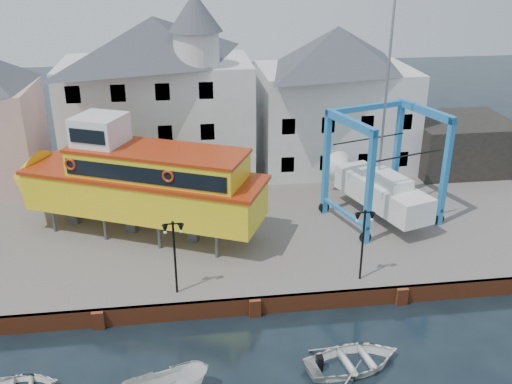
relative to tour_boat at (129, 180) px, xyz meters
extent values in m
plane|color=black|center=(6.74, -8.60, -4.55)|extent=(140.00, 140.00, 0.00)
cube|color=#665C57|center=(6.74, 2.40, -4.05)|extent=(44.00, 22.00, 1.00)
cube|color=brown|center=(6.74, -8.48, -4.05)|extent=(44.00, 0.25, 1.00)
cube|color=brown|center=(-1.26, -8.65, -4.05)|extent=(0.60, 0.36, 1.00)
cube|color=brown|center=(6.74, -8.65, -4.05)|extent=(0.60, 0.36, 1.00)
cube|color=brown|center=(14.74, -8.65, -4.05)|extent=(0.60, 0.36, 1.00)
cube|color=white|center=(1.74, 9.90, 0.95)|extent=(14.00, 8.00, 9.00)
pyramid|color=#3D4048|center=(1.74, 9.90, 7.05)|extent=(14.00, 8.00, 3.20)
cube|color=black|center=(-3.76, 5.94, -1.95)|extent=(1.00, 0.08, 1.20)
cube|color=black|center=(-0.76, 5.94, -1.95)|extent=(1.00, 0.08, 1.20)
cube|color=black|center=(2.24, 5.94, -1.95)|extent=(1.00, 0.08, 1.20)
cube|color=black|center=(5.24, 5.94, -1.95)|extent=(1.00, 0.08, 1.20)
cube|color=black|center=(-3.76, 5.94, 1.05)|extent=(1.00, 0.08, 1.20)
cube|color=black|center=(-0.76, 5.94, 1.05)|extent=(1.00, 0.08, 1.20)
cube|color=black|center=(2.24, 5.94, 1.05)|extent=(1.00, 0.08, 1.20)
cube|color=black|center=(5.24, 5.94, 1.05)|extent=(1.00, 0.08, 1.20)
cube|color=black|center=(-3.76, 5.94, 4.05)|extent=(1.00, 0.08, 1.20)
cube|color=black|center=(-0.76, 5.94, 4.05)|extent=(1.00, 0.08, 1.20)
cube|color=black|center=(2.24, 5.94, 4.05)|extent=(1.00, 0.08, 1.20)
cube|color=black|center=(5.24, 5.94, 4.05)|extent=(1.00, 0.08, 1.20)
cylinder|color=white|center=(4.74, 7.50, 6.65)|extent=(3.20, 3.20, 2.40)
cone|color=#3D4048|center=(4.74, 7.50, 9.15)|extent=(3.80, 3.80, 2.60)
cube|color=white|center=(15.74, 10.40, 0.45)|extent=(12.00, 8.00, 8.00)
pyramid|color=#3D4048|center=(15.74, 10.40, 6.05)|extent=(12.00, 8.00, 3.20)
cube|color=black|center=(11.24, 6.44, -1.95)|extent=(1.00, 0.08, 1.20)
cube|color=black|center=(14.24, 6.44, -1.95)|extent=(1.00, 0.08, 1.20)
cube|color=black|center=(17.24, 6.44, -1.95)|extent=(1.00, 0.08, 1.20)
cube|color=black|center=(20.24, 6.44, -1.95)|extent=(1.00, 0.08, 1.20)
cube|color=black|center=(11.24, 6.44, 1.05)|extent=(1.00, 0.08, 1.20)
cube|color=black|center=(14.24, 6.44, 1.05)|extent=(1.00, 0.08, 1.20)
cube|color=black|center=(17.24, 6.44, 1.05)|extent=(1.00, 0.08, 1.20)
cube|color=black|center=(20.24, 6.44, 1.05)|extent=(1.00, 0.08, 1.20)
cube|color=black|center=(25.74, 8.40, -1.55)|extent=(8.00, 7.00, 4.00)
cylinder|color=black|center=(2.74, -7.40, -1.55)|extent=(0.12, 0.12, 4.00)
cube|color=black|center=(2.74, -7.40, 0.50)|extent=(0.90, 0.06, 0.06)
sphere|color=black|center=(2.74, -7.40, 0.57)|extent=(0.16, 0.16, 0.16)
cone|color=black|center=(2.34, -7.40, 0.23)|extent=(0.32, 0.32, 0.45)
sphere|color=white|center=(2.34, -7.40, 0.05)|extent=(0.18, 0.18, 0.18)
cone|color=black|center=(3.14, -7.40, 0.23)|extent=(0.32, 0.32, 0.45)
sphere|color=white|center=(3.14, -7.40, 0.05)|extent=(0.18, 0.18, 0.18)
cylinder|color=black|center=(12.74, -7.40, -1.55)|extent=(0.12, 0.12, 4.00)
cube|color=black|center=(12.74, -7.40, 0.50)|extent=(0.90, 0.06, 0.06)
sphere|color=black|center=(12.74, -7.40, 0.57)|extent=(0.16, 0.16, 0.16)
cone|color=black|center=(12.34, -7.40, 0.23)|extent=(0.32, 0.32, 0.45)
sphere|color=white|center=(12.34, -7.40, 0.05)|extent=(0.18, 0.18, 0.18)
cone|color=black|center=(13.14, -7.40, 0.23)|extent=(0.32, 0.32, 0.45)
sphere|color=white|center=(13.14, -7.40, 0.05)|extent=(0.18, 0.18, 0.18)
cylinder|color=#59595E|center=(-4.98, 0.68, -2.76)|extent=(0.27, 0.27, 1.59)
cylinder|color=#59595E|center=(-3.73, 3.37, -2.76)|extent=(0.27, 0.27, 1.59)
cylinder|color=#59595E|center=(-1.62, -0.88, -2.76)|extent=(0.27, 0.27, 1.59)
cylinder|color=#59595E|center=(-0.37, 1.81, -2.76)|extent=(0.27, 0.27, 1.59)
cylinder|color=#59595E|center=(1.74, -2.44, -2.76)|extent=(0.27, 0.27, 1.59)
cylinder|color=#59595E|center=(2.99, 0.25, -2.76)|extent=(0.27, 0.27, 1.59)
cylinder|color=#59595E|center=(5.10, -4.00, -2.76)|extent=(0.27, 0.27, 1.59)
cylinder|color=#59595E|center=(6.34, -1.31, -2.76)|extent=(0.27, 0.27, 1.59)
cube|color=#59595E|center=(-3.87, 1.80, -2.76)|extent=(0.80, 0.75, 1.59)
cube|color=#59595E|center=(-0.04, 0.02, -2.76)|extent=(0.80, 0.75, 1.59)
cube|color=#59595E|center=(3.80, -1.76, -2.76)|extent=(0.80, 0.75, 1.59)
cube|color=yellow|center=(0.92, -0.43, -0.80)|extent=(15.13, 9.88, 2.33)
cone|color=yellow|center=(-6.85, 3.18, -0.80)|extent=(3.80, 4.63, 4.02)
cube|color=#A42C0C|center=(0.92, -0.43, 0.47)|extent=(15.48, 10.17, 0.23)
cube|color=yellow|center=(1.88, -0.87, 1.21)|extent=(11.11, 7.72, 1.69)
cube|color=black|center=(1.11, -2.53, 1.26)|extent=(9.24, 4.33, 0.95)
cube|color=black|center=(2.65, 0.79, 1.26)|extent=(9.24, 4.33, 0.95)
cube|color=#A42C0C|center=(1.88, -0.87, 2.15)|extent=(11.35, 7.90, 0.19)
cube|color=white|center=(-1.48, 0.69, 3.02)|extent=(3.65, 3.65, 1.93)
cube|color=black|center=(-2.07, -0.59, 3.10)|extent=(2.12, 1.03, 0.85)
torus|color=#A42C0C|center=(-3.23, -0.57, 1.42)|extent=(0.73, 0.45, 0.74)
torus|color=#A42C0C|center=(2.53, -3.24, 1.42)|extent=(0.73, 0.45, 0.74)
cube|color=#2280C5|center=(14.29, -3.43, 0.07)|extent=(0.46, 0.46, 7.24)
cylinder|color=black|center=(14.29, -3.43, -3.19)|extent=(0.77, 0.47, 0.72)
cube|color=#2280C5|center=(12.81, 1.15, 0.07)|extent=(0.46, 0.46, 7.24)
cylinder|color=black|center=(12.81, 1.15, -3.19)|extent=(0.77, 0.47, 0.72)
cube|color=#2280C5|center=(19.85, -1.63, 0.07)|extent=(0.46, 0.46, 7.24)
cylinder|color=black|center=(19.85, -1.63, -3.19)|extent=(0.77, 0.47, 0.72)
cube|color=#2280C5|center=(18.37, 2.94, 0.07)|extent=(0.46, 0.46, 7.24)
cylinder|color=black|center=(18.37, 2.94, -3.19)|extent=(0.77, 0.47, 0.72)
cube|color=#2280C5|center=(13.55, -1.14, 3.51)|extent=(1.93, 5.03, 0.51)
cube|color=#2280C5|center=(13.55, -1.14, -2.52)|extent=(1.83, 5.00, 0.22)
cube|color=#2280C5|center=(19.11, 0.66, 3.51)|extent=(1.93, 5.03, 0.51)
cube|color=#2280C5|center=(19.11, 0.66, -2.52)|extent=(1.83, 5.00, 0.22)
cube|color=#2280C5|center=(15.59, 2.05, 3.51)|extent=(6.02, 2.25, 0.36)
cube|color=white|center=(16.33, -0.24, -1.69)|extent=(4.65, 8.11, 1.65)
cone|color=white|center=(14.92, 4.14, -1.69)|extent=(2.77, 2.31, 2.38)
cube|color=#59595E|center=(16.33, -0.24, -2.88)|extent=(0.81, 1.85, 0.72)
cube|color=white|center=(16.49, -0.73, -0.55)|extent=(2.53, 3.46, 0.62)
cylinder|color=#99999E|center=(16.17, 0.25, 4.82)|extent=(0.20, 0.20, 11.38)
cube|color=black|center=(16.90, -2.01, 1.50)|extent=(5.37, 1.84, 0.05)
cube|color=black|center=(15.76, 1.53, 1.50)|extent=(5.37, 1.84, 0.05)
imported|color=white|center=(10.71, -13.17, -4.55)|extent=(5.10, 4.04, 0.95)
camera|label=1|loc=(3.49, -33.31, 13.39)|focal=40.00mm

